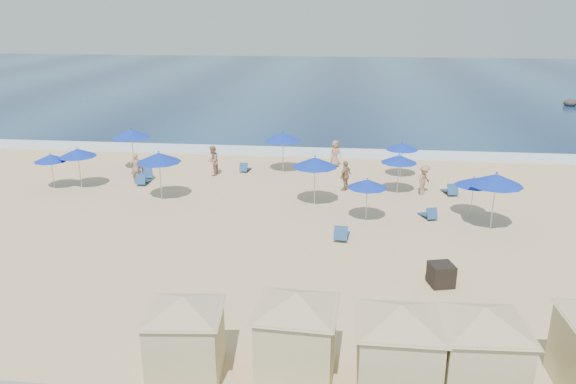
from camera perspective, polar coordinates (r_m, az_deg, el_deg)
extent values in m
plane|color=#DBB88B|center=(24.54, 2.96, -4.97)|extent=(160.00, 160.00, 0.00)
cube|color=#0D254B|center=(78.12, 5.44, 11.11)|extent=(160.00, 80.00, 0.06)
cube|color=white|center=(39.24, 4.33, 4.01)|extent=(160.00, 2.50, 0.08)
ellipsoid|color=#2A2623|center=(64.75, 26.75, 8.08)|extent=(1.32, 1.32, 0.86)
cube|color=black|center=(21.38, 15.29, -8.09)|extent=(1.01, 1.01, 0.83)
cube|color=beige|center=(16.12, -10.34, -14.84)|extent=(2.07, 2.07, 1.90)
cube|color=tan|center=(15.63, -10.55, -11.92)|extent=(2.18, 2.18, 0.08)
pyramid|color=tan|center=(15.40, -10.65, -10.39)|extent=(4.15, 4.15, 0.47)
cube|color=beige|center=(15.83, 0.88, -14.95)|extent=(2.11, 2.11, 2.01)
cube|color=tan|center=(15.30, 0.90, -11.80)|extent=(2.22, 2.22, 0.08)
pyramid|color=tan|center=(15.06, 0.91, -10.15)|extent=(4.40, 4.40, 0.50)
cube|color=beige|center=(15.48, 11.10, -16.12)|extent=(2.05, 2.05, 2.04)
cube|color=tan|center=(14.93, 11.34, -12.87)|extent=(2.16, 2.16, 0.08)
pyramid|color=tan|center=(14.68, 11.47, -11.16)|extent=(4.48, 4.48, 0.51)
cube|color=beige|center=(15.91, 18.85, -15.80)|extent=(2.13, 2.13, 2.04)
cube|color=tan|center=(15.38, 19.25, -12.63)|extent=(2.24, 2.24, 0.08)
pyramid|color=tan|center=(15.13, 19.45, -10.97)|extent=(4.47, 4.47, 0.51)
cylinder|color=#A5A8AD|center=(33.85, -22.78, 1.65)|extent=(0.04, 0.04, 1.63)
cone|color=#102DAD|center=(33.61, -22.98, 3.23)|extent=(1.81, 1.81, 0.39)
sphere|color=#102DAD|center=(33.55, -23.03, 3.62)|extent=(0.07, 0.07, 0.07)
cylinder|color=#A5A8AD|center=(33.40, -20.39, 1.94)|extent=(0.05, 0.05, 1.87)
cone|color=#102DAD|center=(33.13, -20.60, 3.78)|extent=(2.07, 2.07, 0.44)
sphere|color=#102DAD|center=(33.07, -20.65, 4.23)|extent=(0.08, 0.08, 0.08)
cylinder|color=#A5A8AD|center=(36.21, -15.47, 3.83)|extent=(0.06, 0.06, 2.11)
cone|color=#102DAD|center=(35.93, -15.64, 5.76)|extent=(2.33, 2.33, 0.50)
sphere|color=#102DAD|center=(35.87, -15.68, 6.24)|extent=(0.09, 0.09, 0.09)
cylinder|color=#A5A8AD|center=(30.12, -12.81, 1.17)|extent=(0.06, 0.06, 2.10)
cone|color=#102DAD|center=(29.79, -12.98, 3.45)|extent=(2.32, 2.32, 0.50)
sphere|color=#102DAD|center=(29.71, -13.02, 4.01)|extent=(0.09, 0.09, 0.09)
cylinder|color=#A5A8AD|center=(34.38, -0.50, 3.69)|extent=(0.05, 0.05, 2.04)
cone|color=#102DAD|center=(34.10, -0.51, 5.65)|extent=(2.25, 2.25, 0.48)
sphere|color=#102DAD|center=(34.04, -0.51, 6.14)|extent=(0.09, 0.09, 0.09)
cylinder|color=#A5A8AD|center=(28.60, 2.72, 0.68)|extent=(0.05, 0.05, 2.08)
cone|color=#102DAD|center=(28.25, 2.76, 3.07)|extent=(2.30, 2.30, 0.49)
sphere|color=#102DAD|center=(28.18, 2.77, 3.66)|extent=(0.09, 0.09, 0.09)
cylinder|color=#A5A8AD|center=(30.99, 11.10, 1.45)|extent=(0.05, 0.05, 1.78)
cone|color=#102DAD|center=(30.71, 11.22, 3.33)|extent=(1.96, 1.96, 0.42)
sphere|color=#102DAD|center=(30.64, 11.25, 3.79)|extent=(0.07, 0.07, 0.07)
cylinder|color=#A5A8AD|center=(26.73, 7.97, -1.19)|extent=(0.04, 0.04, 1.70)
cone|color=#102DAD|center=(26.41, 8.06, 0.87)|extent=(1.88, 1.88, 0.40)
sphere|color=#102DAD|center=(26.34, 8.09, 1.38)|extent=(0.07, 0.07, 0.07)
cylinder|color=#A5A8AD|center=(34.00, 11.39, 2.90)|extent=(0.05, 0.05, 1.74)
cone|color=#102DAD|center=(33.75, 11.50, 4.59)|extent=(1.92, 1.92, 0.41)
sphere|color=#102DAD|center=(33.69, 11.53, 5.01)|extent=(0.07, 0.07, 0.07)
cylinder|color=#A5A8AD|center=(28.41, 18.17, -0.85)|extent=(0.04, 0.04, 1.63)
cone|color=#102DAD|center=(28.12, 18.36, 1.01)|extent=(1.80, 1.80, 0.39)
sphere|color=#102DAD|center=(28.06, 18.41, 1.47)|extent=(0.07, 0.07, 0.07)
cylinder|color=#A5A8AD|center=(27.02, 20.10, -1.41)|extent=(0.06, 0.06, 2.18)
cone|color=#102DAD|center=(26.64, 20.39, 1.20)|extent=(2.40, 2.40, 0.52)
sphere|color=#102DAD|center=(26.56, 20.47, 1.85)|extent=(0.09, 0.09, 0.09)
cube|color=navy|center=(34.53, -14.08, 1.74)|extent=(1.01, 1.42, 0.36)
cube|color=navy|center=(33.93, -14.11, 1.91)|extent=(0.69, 0.54, 0.63)
cube|color=navy|center=(33.36, -14.42, 1.12)|extent=(0.58, 1.21, 0.33)
cube|color=navy|center=(32.84, -14.75, 1.26)|extent=(0.57, 0.33, 0.59)
cube|color=navy|center=(34.94, -4.32, 2.39)|extent=(0.63, 1.12, 0.29)
cube|color=navy|center=(34.47, -4.55, 2.54)|extent=(0.53, 0.35, 0.52)
cube|color=navy|center=(24.91, 5.51, -4.26)|extent=(0.71, 1.30, 0.34)
cube|color=navy|center=(24.33, 5.38, -4.17)|extent=(0.62, 0.40, 0.61)
cube|color=navy|center=(27.95, 13.97, -2.23)|extent=(0.85, 1.21, 0.30)
cube|color=navy|center=(27.49, 14.42, -2.12)|extent=(0.59, 0.45, 0.53)
cube|color=navy|center=(31.80, 16.06, 0.13)|extent=(0.79, 1.30, 0.33)
cube|color=navy|center=(31.27, 16.42, 0.27)|extent=(0.62, 0.44, 0.59)
imported|color=#A97A5E|center=(33.49, -15.21, 2.37)|extent=(0.75, 0.69, 1.72)
imported|color=#A97A5E|center=(34.02, -7.66, 3.18)|extent=(0.71, 0.90, 1.82)
imported|color=#A97A5E|center=(31.03, 5.86, 1.65)|extent=(0.86, 1.07, 1.70)
imported|color=#A97A5E|center=(31.13, 13.68, 1.21)|extent=(1.08, 1.21, 1.63)
imported|color=#A97A5E|center=(35.76, 4.83, 3.92)|extent=(0.99, 0.93, 1.70)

